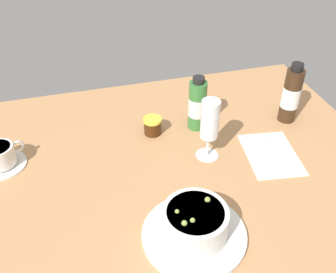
{
  "coord_description": "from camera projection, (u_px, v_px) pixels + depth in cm",
  "views": [
    {
      "loc": [
        -22.26,
        -73.33,
        66.18
      ],
      "look_at": [
        -2.52,
        -1.19,
        8.8
      ],
      "focal_mm": 40.64,
      "sensor_mm": 36.0,
      "label": 1
    }
  ],
  "objects": [
    {
      "name": "ground_plane",
      "position": [
        176.0,
        163.0,
        1.02
      ],
      "size": [
        110.0,
        84.0,
        3.0
      ],
      "primitive_type": "cube",
      "color": "#B27F51"
    },
    {
      "name": "porridge_bowl",
      "position": [
        195.0,
        225.0,
        0.79
      ],
      "size": [
        22.29,
        22.29,
        8.54
      ],
      "color": "silver",
      "rests_on": "ground_plane"
    },
    {
      "name": "cutlery_setting",
      "position": [
        271.0,
        153.0,
        1.03
      ],
      "size": [
        15.77,
        20.36,
        0.9
      ],
      "color": "silver",
      "rests_on": "ground_plane"
    },
    {
      "name": "coffee_cup",
      "position": [
        1.0,
        157.0,
        0.97
      ],
      "size": [
        12.18,
        12.02,
        6.13
      ],
      "color": "silver",
      "rests_on": "ground_plane"
    },
    {
      "name": "wine_glass",
      "position": [
        210.0,
        123.0,
        0.96
      ],
      "size": [
        6.08,
        6.08,
        17.11
      ],
      "color": "white",
      "rests_on": "ground_plane"
    },
    {
      "name": "jam_jar",
      "position": [
        153.0,
        126.0,
        1.09
      ],
      "size": [
        5.24,
        5.24,
        5.03
      ],
      "color": "#3D1F0B",
      "rests_on": "ground_plane"
    },
    {
      "name": "sauce_bottle_brown",
      "position": [
        291.0,
        95.0,
        1.1
      ],
      "size": [
        5.24,
        5.24,
        18.59
      ],
      "color": "#382314",
      "rests_on": "ground_plane"
    },
    {
      "name": "sauce_bottle_green",
      "position": [
        197.0,
        105.0,
        1.08
      ],
      "size": [
        5.23,
        5.23,
        16.42
      ],
      "color": "#337233",
      "rests_on": "ground_plane"
    }
  ]
}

